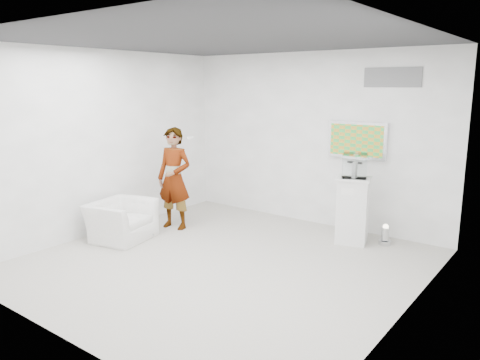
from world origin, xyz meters
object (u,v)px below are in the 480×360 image
at_px(person, 174,178).
at_px(armchair, 121,220).
at_px(pedestal, 353,210).
at_px(floor_uplight, 385,235).
at_px(tv, 357,140).

height_order(person, armchair, person).
bearing_deg(person, armchair, -115.22).
height_order(armchair, pedestal, pedestal).
bearing_deg(armchair, floor_uplight, -68.49).
xyz_separation_m(armchair, pedestal, (3.01, 2.09, 0.21)).
relative_size(tv, floor_uplight, 3.24).
bearing_deg(armchair, tv, -58.37).
relative_size(tv, person, 0.57).
height_order(pedestal, floor_uplight, pedestal).
distance_m(person, armchair, 1.14).
bearing_deg(pedestal, tv, 111.32).
relative_size(person, pedestal, 1.67).
relative_size(pedestal, floor_uplight, 3.37).
bearing_deg(pedestal, floor_uplight, 22.67).
xyz_separation_m(person, floor_uplight, (3.23, 1.33, -0.72)).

